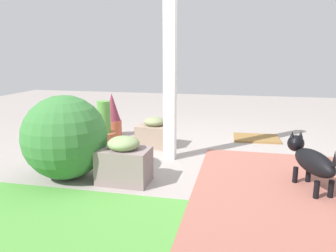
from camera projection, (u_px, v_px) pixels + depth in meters
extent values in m
plane|color=gray|center=(190.00, 161.00, 3.72)|extent=(12.00, 12.00, 0.00)
cube|color=#9D5B4E|center=(300.00, 197.00, 2.79)|extent=(1.80, 2.40, 0.02)
cube|color=white|center=(170.00, 59.00, 3.58)|extent=(0.13, 0.13, 2.25)
cube|color=gray|center=(155.00, 136.00, 4.29)|extent=(0.46, 0.38, 0.28)
ellipsoid|color=gray|center=(155.00, 122.00, 4.25)|extent=(0.27, 0.27, 0.12)
cube|color=gray|center=(124.00, 166.00, 3.09)|extent=(0.48, 0.33, 0.33)
ellipsoid|color=#829863|center=(124.00, 144.00, 3.04)|extent=(0.30, 0.30, 0.13)
sphere|color=#367436|center=(65.00, 137.00, 3.16)|extent=(0.81, 0.81, 0.81)
cylinder|color=#BB573A|center=(113.00, 128.00, 4.82)|extent=(0.26, 0.26, 0.23)
cone|color=maroon|center=(112.00, 107.00, 4.75)|extent=(0.23, 0.23, 0.40)
cylinder|color=#9D5233|center=(105.00, 139.00, 4.35)|extent=(0.31, 0.31, 0.17)
cylinder|color=#518F3C|center=(104.00, 117.00, 4.28)|extent=(0.17, 0.17, 0.41)
ellipsoid|color=black|center=(314.00, 162.00, 2.86)|extent=(0.37, 0.58, 0.20)
sphere|color=black|center=(296.00, 143.00, 3.16)|extent=(0.16, 0.16, 0.16)
cone|color=black|center=(292.00, 135.00, 3.13)|extent=(0.05, 0.05, 0.06)
cone|color=black|center=(301.00, 134.00, 3.14)|extent=(0.05, 0.05, 0.06)
cylinder|color=black|center=(295.00, 176.00, 3.06)|extent=(0.05, 0.05, 0.17)
cylinder|color=black|center=(308.00, 175.00, 3.08)|extent=(0.05, 0.05, 0.17)
cylinder|color=black|center=(316.00, 191.00, 2.73)|extent=(0.05, 0.05, 0.17)
cylinder|color=black|center=(331.00, 190.00, 2.75)|extent=(0.05, 0.05, 0.17)
cone|color=black|center=(335.00, 158.00, 2.58)|extent=(0.04, 0.04, 0.13)
cube|color=olive|center=(256.00, 138.00, 4.65)|extent=(0.64, 0.49, 0.03)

